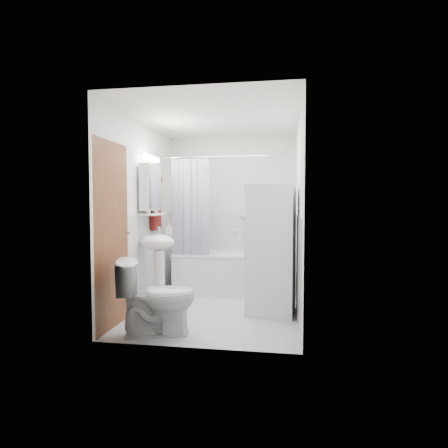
# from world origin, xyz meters

# --- Properties ---
(floor) EXTENTS (2.60, 2.60, 0.00)m
(floor) POSITION_xyz_m (0.00, 0.00, 0.00)
(floor) COLOR silver
(floor) RESTS_ON ground
(room_walls) EXTENTS (2.60, 2.60, 2.60)m
(room_walls) POSITION_xyz_m (0.00, 0.00, 1.49)
(room_walls) COLOR white
(room_walls) RESTS_ON ground
(wainscot) EXTENTS (1.98, 2.58, 2.58)m
(wainscot) POSITION_xyz_m (0.00, 0.29, 0.60)
(wainscot) COLOR white
(wainscot) RESTS_ON ground
(door) EXTENTS (0.05, 2.00, 2.00)m
(door) POSITION_xyz_m (-0.95, -0.55, 1.00)
(door) COLOR brown
(door) RESTS_ON ground
(bathtub) EXTENTS (1.58, 0.75, 0.60)m
(bathtub) POSITION_xyz_m (0.01, 0.92, 0.33)
(bathtub) COLOR white
(bathtub) RESTS_ON ground
(tub_spout) EXTENTS (0.04, 0.12, 0.04)m
(tub_spout) POSITION_xyz_m (0.21, 1.25, 0.92)
(tub_spout) COLOR silver
(tub_spout) RESTS_ON room_walls
(curtain_rod) EXTENTS (1.76, 0.02, 0.02)m
(curtain_rod) POSITION_xyz_m (0.01, 0.61, 2.00)
(curtain_rod) COLOR silver
(curtain_rod) RESTS_ON room_walls
(shower_curtain) EXTENTS (0.55, 0.02, 1.45)m
(shower_curtain) POSITION_xyz_m (-0.49, 0.61, 1.25)
(shower_curtain) COLOR #161449
(shower_curtain) RESTS_ON curtain_rod
(sink) EXTENTS (0.44, 0.37, 1.04)m
(sink) POSITION_xyz_m (-0.75, -0.07, 0.70)
(sink) COLOR white
(sink) RESTS_ON ground
(medicine_cabinet) EXTENTS (0.13, 0.50, 0.71)m
(medicine_cabinet) POSITION_xyz_m (-0.90, 0.10, 1.57)
(medicine_cabinet) COLOR white
(medicine_cabinet) RESTS_ON room_walls
(shelf) EXTENTS (0.18, 0.54, 0.02)m
(shelf) POSITION_xyz_m (-0.89, 0.10, 1.20)
(shelf) COLOR silver
(shelf) RESTS_ON room_walls
(shower_caddy) EXTENTS (0.22, 0.06, 0.02)m
(shower_caddy) POSITION_xyz_m (0.26, 1.24, 1.15)
(shower_caddy) COLOR silver
(shower_caddy) RESTS_ON room_walls
(towel) EXTENTS (0.07, 0.32, 0.77)m
(towel) POSITION_xyz_m (-0.94, 0.40, 1.36)
(towel) COLOR #5D1A12
(towel) RESTS_ON room_walls
(washer_dryer) EXTENTS (0.61, 0.60, 1.56)m
(washer_dryer) POSITION_xyz_m (0.68, -0.06, 0.78)
(washer_dryer) COLOR white
(washer_dryer) RESTS_ON ground
(toilet) EXTENTS (0.87, 0.64, 0.77)m
(toilet) POSITION_xyz_m (-0.45, -1.00, 0.38)
(toilet) COLOR white
(toilet) RESTS_ON ground
(soap_pump) EXTENTS (0.08, 0.17, 0.08)m
(soap_pump) POSITION_xyz_m (-0.71, 0.25, 0.95)
(soap_pump) COLOR gray
(soap_pump) RESTS_ON sink
(shelf_bottle) EXTENTS (0.07, 0.18, 0.07)m
(shelf_bottle) POSITION_xyz_m (-0.89, -0.05, 1.25)
(shelf_bottle) COLOR gray
(shelf_bottle) RESTS_ON shelf
(shelf_cup) EXTENTS (0.10, 0.09, 0.10)m
(shelf_cup) POSITION_xyz_m (-0.89, 0.22, 1.26)
(shelf_cup) COLOR gray
(shelf_cup) RESTS_ON shelf
(shampoo_a) EXTENTS (0.13, 0.17, 0.13)m
(shampoo_a) POSITION_xyz_m (0.35, 1.24, 1.23)
(shampoo_a) COLOR gray
(shampoo_a) RESTS_ON shower_caddy
(shampoo_b) EXTENTS (0.08, 0.21, 0.08)m
(shampoo_b) POSITION_xyz_m (0.47, 1.24, 1.20)
(shampoo_b) COLOR navy
(shampoo_b) RESTS_ON shower_caddy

